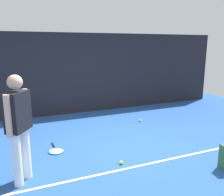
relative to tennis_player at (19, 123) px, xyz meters
name	(u,v)px	position (x,y,z in m)	size (l,w,h in m)	color
ground_plane	(119,149)	(1.90, 0.51, -0.97)	(12.00, 12.00, 0.00)	#234C93
back_fence	(80,74)	(1.90, 3.51, 0.27)	(10.00, 0.10, 2.47)	black
court_line	(138,166)	(1.90, -0.29, -0.96)	(9.00, 0.05, 0.00)	white
tennis_player	(19,123)	(0.00, 0.00, 0.00)	(0.41, 0.45, 1.70)	white
tennis_racket	(56,151)	(0.66, 0.90, -0.95)	(0.33, 0.62, 0.03)	black
tennis_ball_by_fence	(121,163)	(1.66, -0.11, -0.93)	(0.07, 0.07, 0.07)	#CCE033
tennis_ball_mid_court	(140,121)	(3.17, 1.90, -0.93)	(0.07, 0.07, 0.07)	#CCE033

